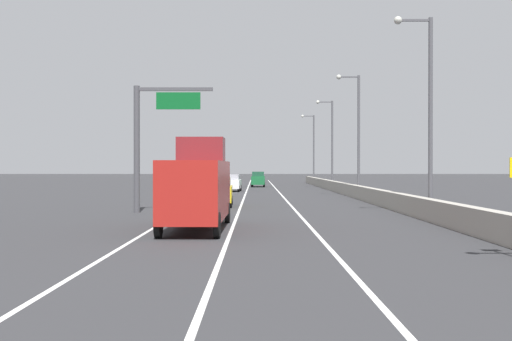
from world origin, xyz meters
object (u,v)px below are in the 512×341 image
object	(u,v)px
car_yellow_0	(221,192)
lamp_post_right_fifth	(315,144)
overhead_sign_gantry	(152,133)
lamp_post_right_second	(429,102)
lamp_post_right_third	(358,127)
car_green_1	(260,179)
box_truck	(200,187)
car_white_2	(234,183)
lamp_post_right_fourth	(333,138)

from	to	relation	value
car_yellow_0	lamp_post_right_fifth	bearing A→B (deg)	78.31
overhead_sign_gantry	lamp_post_right_second	xyz separation A→B (m)	(15.68, -2.45, 1.53)
lamp_post_right_third	car_yellow_0	world-z (taller)	lamp_post_right_third
car_green_1	box_truck	xyz separation A→B (m)	(-2.84, -55.82, 0.83)
car_white_2	lamp_post_right_second	bearing A→B (deg)	-70.30
overhead_sign_gantry	car_yellow_0	size ratio (longest dim) A/B	1.68
box_truck	car_yellow_0	bearing A→B (deg)	90.11
overhead_sign_gantry	lamp_post_right_fifth	xyz separation A→B (m)	(15.29, 61.73, 1.53)
car_green_1	lamp_post_right_third	bearing A→B (deg)	-72.30
car_yellow_0	car_green_1	xyz separation A→B (m)	(2.87, 40.38, 0.03)
lamp_post_right_third	lamp_post_right_fifth	bearing A→B (deg)	90.02
lamp_post_right_fourth	lamp_post_right_fifth	bearing A→B (deg)	90.78
lamp_post_right_fifth	car_yellow_0	bearing A→B (deg)	-101.69
overhead_sign_gantry	lamp_post_right_second	distance (m)	15.95
car_green_1	lamp_post_right_fourth	bearing A→B (deg)	-33.29
lamp_post_right_third	car_yellow_0	distance (m)	18.26
lamp_post_right_fifth	lamp_post_right_fourth	bearing A→B (deg)	-89.22
lamp_post_right_fourth	car_green_1	size ratio (longest dim) A/B	2.69
car_white_2	lamp_post_right_fifth	bearing A→B (deg)	69.23
overhead_sign_gantry	car_white_2	distance (m)	31.54
lamp_post_right_fifth	box_truck	size ratio (longest dim) A/B	1.39
lamp_post_right_fourth	car_white_2	distance (m)	15.98
lamp_post_right_fourth	overhead_sign_gantry	bearing A→B (deg)	-111.12
lamp_post_right_second	box_truck	bearing A→B (deg)	-149.07
lamp_post_right_fourth	car_yellow_0	size ratio (longest dim) A/B	2.46
lamp_post_right_third	lamp_post_right_fourth	size ratio (longest dim) A/B	1.00
lamp_post_right_fifth	car_white_2	bearing A→B (deg)	-110.77
car_yellow_0	car_green_1	bearing A→B (deg)	85.94
lamp_post_right_third	car_yellow_0	xyz separation A→B (m)	(-11.58, -13.10, -5.27)
lamp_post_right_fifth	box_truck	distance (m)	72.37
lamp_post_right_second	lamp_post_right_third	world-z (taller)	same
lamp_post_right_second	lamp_post_right_fifth	bearing A→B (deg)	90.35
car_green_1	box_truck	world-z (taller)	box_truck
lamp_post_right_fourth	lamp_post_right_second	bearing A→B (deg)	-89.86
overhead_sign_gantry	car_green_1	distance (m)	46.85
car_white_2	box_truck	distance (m)	40.69
lamp_post_right_fifth	car_yellow_0	world-z (taller)	lamp_post_right_fifth
lamp_post_right_third	car_green_1	xyz separation A→B (m)	(-8.71, 27.29, -5.24)
lamp_post_right_second	car_yellow_0	distance (m)	15.47
lamp_post_right_fifth	lamp_post_right_third	bearing A→B (deg)	-89.98
car_green_1	lamp_post_right_second	bearing A→B (deg)	-79.43
lamp_post_right_second	lamp_post_right_fourth	bearing A→B (deg)	90.14
lamp_post_right_second	car_white_2	world-z (taller)	lamp_post_right_second
lamp_post_right_second	lamp_post_right_third	bearing A→B (deg)	91.00
lamp_post_right_second	lamp_post_right_fourth	size ratio (longest dim) A/B	1.00
overhead_sign_gantry	car_white_2	bearing A→B (deg)	83.26
overhead_sign_gantry	lamp_post_right_second	world-z (taller)	lamp_post_right_second
lamp_post_right_fifth	box_truck	world-z (taller)	lamp_post_right_fifth
overhead_sign_gantry	car_yellow_0	bearing A→B (deg)	57.47
overhead_sign_gantry	lamp_post_right_third	xyz separation A→B (m)	(15.31, 18.95, 1.53)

